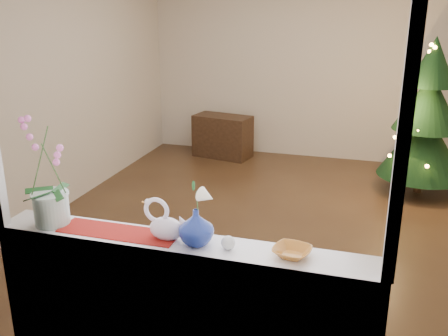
# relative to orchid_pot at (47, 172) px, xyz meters

# --- Properties ---
(ground) EXTENTS (5.00, 5.00, 0.00)m
(ground) POSITION_rel_orchid_pot_xyz_m (0.81, 2.37, -1.24)
(ground) COLOR #3A2517
(ground) RESTS_ON ground
(wall_back) EXTENTS (4.50, 0.10, 2.70)m
(wall_back) POSITION_rel_orchid_pot_xyz_m (0.81, 4.87, 0.11)
(wall_back) COLOR beige
(wall_back) RESTS_ON ground
(wall_front) EXTENTS (4.50, 0.10, 2.70)m
(wall_front) POSITION_rel_orchid_pot_xyz_m (0.81, -0.13, 0.11)
(wall_front) COLOR beige
(wall_front) RESTS_ON ground
(wall_left) EXTENTS (0.10, 5.00, 2.70)m
(wall_left) POSITION_rel_orchid_pot_xyz_m (-1.44, 2.37, 0.11)
(wall_left) COLOR beige
(wall_left) RESTS_ON ground
(window_apron) EXTENTS (2.20, 0.08, 0.88)m
(window_apron) POSITION_rel_orchid_pot_xyz_m (0.81, -0.09, -0.80)
(window_apron) COLOR white
(window_apron) RESTS_ON ground
(windowsill) EXTENTS (2.20, 0.26, 0.04)m
(windowsill) POSITION_rel_orchid_pot_xyz_m (0.81, 0.00, -0.34)
(windowsill) COLOR white
(windowsill) RESTS_ON window_apron
(window_frame) EXTENTS (2.22, 0.06, 1.60)m
(window_frame) POSITION_rel_orchid_pot_xyz_m (0.81, -0.10, 0.46)
(window_frame) COLOR white
(window_frame) RESTS_ON windowsill
(runner) EXTENTS (0.70, 0.20, 0.01)m
(runner) POSITION_rel_orchid_pot_xyz_m (0.43, 0.00, -0.32)
(runner) COLOR maroon
(runner) RESTS_ON windowsill
(orchid_pot) EXTENTS (0.27, 0.27, 0.64)m
(orchid_pot) POSITION_rel_orchid_pot_xyz_m (0.00, 0.00, 0.00)
(orchid_pot) COLOR beige
(orchid_pot) RESTS_ON windowsill
(swan) EXTENTS (0.27, 0.13, 0.23)m
(swan) POSITION_rel_orchid_pot_xyz_m (0.72, 0.01, -0.21)
(swan) COLOR silver
(swan) RESTS_ON windowsill
(blue_vase) EXTENTS (0.28, 0.28, 0.23)m
(blue_vase) POSITION_rel_orchid_pot_xyz_m (0.90, -0.00, -0.21)
(blue_vase) COLOR navy
(blue_vase) RESTS_ON windowsill
(lily) EXTENTS (0.13, 0.07, 0.17)m
(lily) POSITION_rel_orchid_pot_xyz_m (0.90, -0.00, -0.01)
(lily) COLOR white
(lily) RESTS_ON blue_vase
(paperweight) EXTENTS (0.09, 0.09, 0.08)m
(paperweight) POSITION_rel_orchid_pot_xyz_m (1.08, -0.01, -0.28)
(paperweight) COLOR silver
(paperweight) RESTS_ON windowsill
(amber_dish) EXTENTS (0.20, 0.20, 0.04)m
(amber_dish) POSITION_rel_orchid_pot_xyz_m (1.42, 0.01, -0.30)
(amber_dish) COLOR #AF6B24
(amber_dish) RESTS_ON windowsill
(xmas_tree) EXTENTS (1.26, 1.26, 1.82)m
(xmas_tree) POSITION_rel_orchid_pot_xyz_m (2.36, 3.76, -0.33)
(xmas_tree) COLOR black
(xmas_tree) RESTS_ON ground
(side_table) EXTENTS (0.88, 0.56, 0.61)m
(side_table) POSITION_rel_orchid_pot_xyz_m (-0.31, 4.49, -0.94)
(side_table) COLOR black
(side_table) RESTS_ON ground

